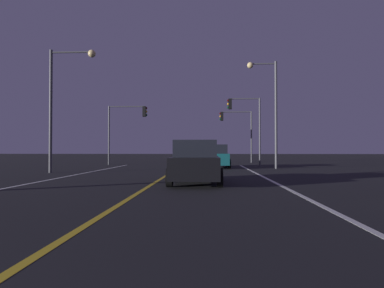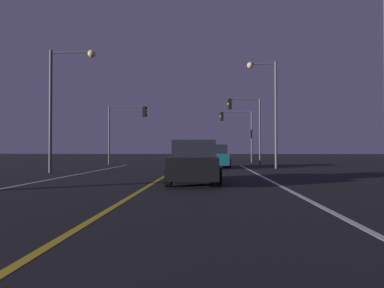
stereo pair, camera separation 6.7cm
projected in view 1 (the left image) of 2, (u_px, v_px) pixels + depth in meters
name	position (u px, v px, depth m)	size (l,w,h in m)	color
lane_edge_right	(295.00, 192.00, 10.22)	(0.16, 34.94, 0.01)	silver
lane_center_divider	(141.00, 191.00, 10.47)	(0.16, 34.94, 0.01)	gold
car_ahead_far	(216.00, 157.00, 23.97)	(2.02, 4.30, 1.70)	black
car_lead_same_lane	(196.00, 163.00, 12.98)	(2.02, 4.30, 1.70)	black
traffic_light_near_right	(245.00, 116.00, 28.22)	(2.87, 0.36, 5.79)	#4C4C51
traffic_light_near_left	(128.00, 121.00, 28.73)	(3.49, 0.36, 5.18)	#4C4C51
traffic_light_far_right	(236.00, 124.00, 33.72)	(3.35, 0.36, 5.28)	#4C4C51
street_lamp_left_mid	(62.00, 93.00, 18.83)	(2.71, 0.44, 7.12)	#4C4C51
street_lamp_right_far	(269.00, 100.00, 23.02)	(2.10, 0.44, 7.57)	#4C4C51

